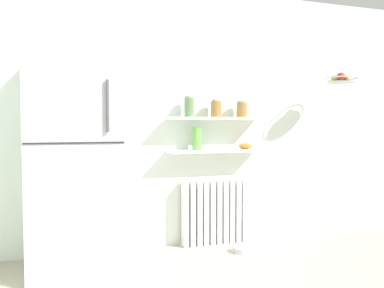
# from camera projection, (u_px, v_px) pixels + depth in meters

# --- Properties ---
(back_wall) EXTENTS (7.04, 0.10, 2.60)m
(back_wall) POSITION_uv_depth(u_px,v_px,m) (194.00, 118.00, 3.84)
(back_wall) COLOR silver
(back_wall) RESTS_ON ground_plane
(refrigerator) EXTENTS (0.74, 0.73, 1.81)m
(refrigerator) POSITION_uv_depth(u_px,v_px,m) (76.00, 162.00, 3.13)
(refrigerator) COLOR #B7BABF
(refrigerator) RESTS_ON ground_plane
(radiator) EXTENTS (0.69, 0.12, 0.65)m
(radiator) POSITION_uv_depth(u_px,v_px,m) (215.00, 212.00, 3.82)
(radiator) COLOR white
(radiator) RESTS_ON ground_plane
(wall_shelf_lower) EXTENTS (0.99, 0.22, 0.02)m
(wall_shelf_lower) POSITION_uv_depth(u_px,v_px,m) (216.00, 151.00, 3.76)
(wall_shelf_lower) COLOR white
(wall_shelf_upper) EXTENTS (0.99, 0.22, 0.02)m
(wall_shelf_upper) POSITION_uv_depth(u_px,v_px,m) (216.00, 118.00, 3.74)
(wall_shelf_upper) COLOR white
(storage_jar_0) EXTENTS (0.10, 0.10, 0.21)m
(storage_jar_0) POSITION_uv_depth(u_px,v_px,m) (189.00, 107.00, 3.65)
(storage_jar_0) COLOR #5B7F4C
(storage_jar_0) RESTS_ON wall_shelf_upper
(storage_jar_1) EXTENTS (0.11, 0.11, 0.18)m
(storage_jar_1) POSITION_uv_depth(u_px,v_px,m) (216.00, 109.00, 3.74)
(storage_jar_1) COLOR olive
(storage_jar_1) RESTS_ON wall_shelf_upper
(storage_jar_2) EXTENTS (0.11, 0.11, 0.17)m
(storage_jar_2) POSITION_uv_depth(u_px,v_px,m) (242.00, 109.00, 3.82)
(storage_jar_2) COLOR olive
(storage_jar_2) RESTS_ON wall_shelf_upper
(vase) EXTENTS (0.09, 0.09, 0.23)m
(vase) POSITION_uv_depth(u_px,v_px,m) (197.00, 138.00, 3.69)
(vase) COLOR #66A84C
(vase) RESTS_ON wall_shelf_lower
(shelf_bowl) EXTENTS (0.14, 0.14, 0.06)m
(shelf_bowl) POSITION_uv_depth(u_px,v_px,m) (245.00, 146.00, 3.86)
(shelf_bowl) COLOR orange
(shelf_bowl) RESTS_ON wall_shelf_lower
(pet_food_bowl) EXTENTS (0.17, 0.17, 0.05)m
(pet_food_bowl) POSITION_uv_depth(u_px,v_px,m) (242.00, 250.00, 3.56)
(pet_food_bowl) COLOR #B7B7BC
(pet_food_bowl) RESTS_ON ground_plane
(hanging_fruit_basket) EXTENTS (0.34, 0.34, 0.10)m
(hanging_fruit_basket) POSITION_uv_depth(u_px,v_px,m) (341.00, 79.00, 3.84)
(hanging_fruit_basket) COLOR #B2B2B7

